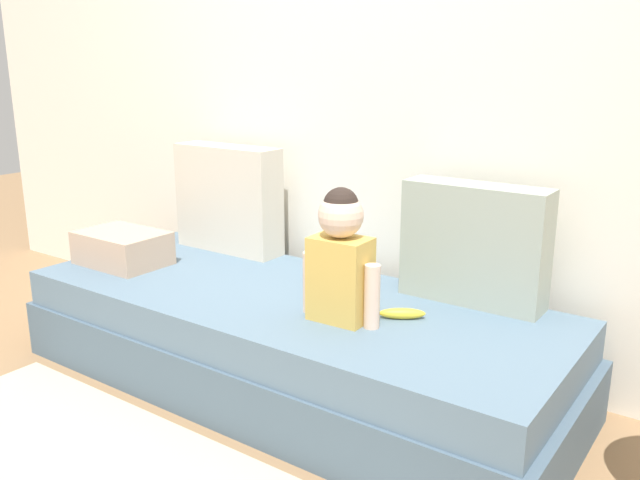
% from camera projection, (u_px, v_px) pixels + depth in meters
% --- Properties ---
extents(ground_plane, '(12.00, 12.00, 0.00)m').
position_uv_depth(ground_plane, '(289.00, 383.00, 2.76)').
color(ground_plane, '#93704C').
extents(back_wall, '(5.51, 0.10, 2.28)m').
position_uv_depth(back_wall, '(366.00, 99.00, 2.91)').
color(back_wall, silver).
rests_on(back_wall, ground).
extents(couch, '(2.31, 0.90, 0.40)m').
position_uv_depth(couch, '(288.00, 340.00, 2.71)').
color(couch, '#495F70').
rests_on(couch, ground).
extents(throw_pillow_left, '(0.56, 0.16, 0.51)m').
position_uv_depth(throw_pillow_left, '(228.00, 199.00, 3.21)').
color(throw_pillow_left, beige).
rests_on(throw_pillow_left, couch).
extents(throw_pillow_right, '(0.55, 0.16, 0.46)m').
position_uv_depth(throw_pillow_right, '(474.00, 244.00, 2.51)').
color(throw_pillow_right, '#99A393').
rests_on(throw_pillow_right, couch).
extents(toddler, '(0.32, 0.16, 0.49)m').
position_uv_depth(toddler, '(340.00, 256.00, 2.33)').
color(toddler, gold).
rests_on(toddler, couch).
extents(banana, '(0.17, 0.13, 0.04)m').
position_uv_depth(banana, '(402.00, 313.00, 2.39)').
color(banana, yellow).
rests_on(banana, couch).
extents(folded_blanket, '(0.40, 0.28, 0.15)m').
position_uv_depth(folded_blanket, '(123.00, 248.00, 3.03)').
color(folded_blanket, tan).
rests_on(folded_blanket, couch).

